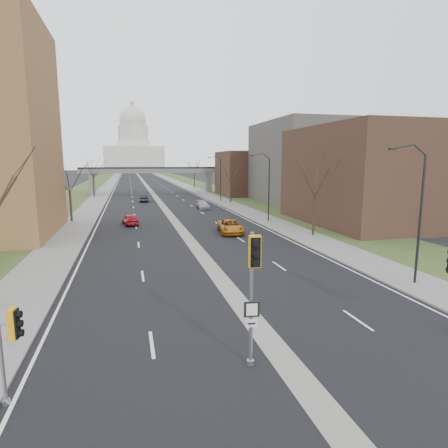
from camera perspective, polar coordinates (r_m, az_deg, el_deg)
name	(u,v)px	position (r m, az deg, el deg)	size (l,w,h in m)	color
ground	(279,353)	(16.35, 8.35, -18.89)	(700.00, 700.00, 0.00)	black
road_surface	(142,180)	(163.51, -12.38, 6.57)	(20.00, 600.00, 0.01)	black
median_strip	(142,180)	(163.51, -12.38, 6.57)	(1.20, 600.00, 0.02)	gray
sidewalk_right	(170,180)	(164.36, -8.17, 6.72)	(4.00, 600.00, 0.12)	gray
sidewalk_left	(113,180)	(163.53, -16.61, 6.41)	(4.00, 600.00, 0.12)	gray
grass_verge_right	(184,179)	(165.12, -6.08, 6.78)	(8.00, 600.00, 0.10)	#293B1B
grass_verge_left	(98,180)	(163.87, -18.71, 6.31)	(8.00, 600.00, 0.10)	#293B1B
commercial_block_near	(372,176)	(50.83, 21.61, 6.87)	(16.00, 20.00, 12.00)	#492F22
commercial_block_mid	(311,163)	(73.41, 13.18, 9.06)	(18.00, 22.00, 15.00)	#53504C
commercial_block_far	(251,174)	(87.75, 4.13, 7.68)	(14.00, 14.00, 10.00)	#492F22
pedestrian_bridge	(152,174)	(93.44, -10.90, 7.55)	(34.00, 3.00, 6.45)	slate
capitol	(134,149)	(333.45, -13.58, 11.11)	(48.00, 42.00, 55.75)	silver
streetlight_near	(413,175)	(25.47, 26.82, 6.70)	(2.61, 0.20, 8.70)	black
streetlight_mid	(263,168)	(48.21, 6.00, 8.51)	(2.61, 0.20, 8.70)	black
streetlight_far	(217,166)	(73.16, -1.14, 8.88)	(2.61, 0.20, 8.70)	black
tree_left_b	(69,174)	(51.77, -22.60, 7.10)	(6.75, 6.75, 8.81)	#382B21
tree_left_c	(92,165)	(85.54, -19.43, 8.50)	(7.65, 7.65, 9.99)	#382B21
tree_right_a	(315,172)	(39.89, 13.76, 7.63)	(7.20, 7.20, 9.40)	#382B21
tree_right_b	(231,172)	(70.77, 1.02, 7.94)	(6.30, 6.30, 8.22)	#382B21
tree_right_c	(194,164)	(109.83, -4.56, 9.10)	(7.65, 7.65, 9.99)	#382B21
signal_pole_left	(0,318)	(13.62, -30.92, -12.24)	(0.90, 0.79, 4.60)	gray
signal_pole_median	(253,276)	(13.71, 4.47, -7.98)	(0.60, 0.86, 5.22)	gray
car_left_near	(130,219)	(47.65, -14.10, 0.70)	(1.64, 4.06, 1.38)	maroon
car_left_far	(144,198)	(74.61, -12.04, 3.90)	(1.56, 4.47, 1.47)	black
car_right_near	(230,226)	(40.88, 0.99, -0.37)	(2.46, 5.33, 1.48)	#AA6312
car_right_mid	(203,205)	(62.25, -3.21, 2.92)	(1.78, 4.37, 1.27)	#95949B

